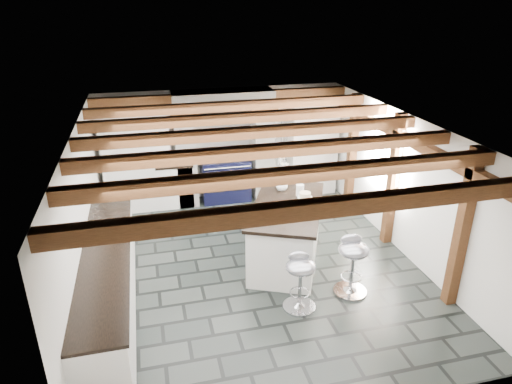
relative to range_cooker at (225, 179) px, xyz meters
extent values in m
plane|color=black|center=(0.00, -2.68, -0.47)|extent=(6.00, 6.00, 0.00)
plane|color=white|center=(0.00, 0.32, 0.68)|extent=(5.00, 0.00, 5.00)
plane|color=white|center=(-2.50, -2.68, 0.68)|extent=(0.00, 6.00, 6.00)
plane|color=white|center=(2.50, -2.68, 0.68)|extent=(0.00, 6.00, 6.00)
plane|color=white|center=(0.00, -2.68, 1.83)|extent=(6.00, 6.00, 0.00)
cube|color=white|center=(-0.80, 0.02, 0.48)|extent=(0.40, 0.60, 1.90)
cube|color=white|center=(0.80, 0.02, 0.48)|extent=(0.40, 0.60, 1.90)
cube|color=brown|center=(0.00, 0.02, 1.52)|extent=(2.10, 0.65, 0.18)
cube|color=white|center=(0.00, 0.02, 1.68)|extent=(2.00, 0.60, 0.31)
cube|color=black|center=(0.00, -0.30, 1.58)|extent=(1.00, 0.03, 0.22)
cube|color=silver|center=(0.00, -0.31, 1.58)|extent=(0.90, 0.01, 0.14)
cube|color=white|center=(-1.75, 0.02, 0.53)|extent=(1.30, 0.58, 2.00)
cube|color=white|center=(1.90, 0.02, 0.53)|extent=(1.00, 0.58, 2.00)
cube|color=white|center=(-2.20, -3.28, -0.03)|extent=(0.60, 3.80, 0.88)
cube|color=black|center=(-2.20, -3.28, 0.43)|extent=(0.64, 3.80, 0.04)
cube|color=white|center=(-1.05, 0.02, -0.03)|extent=(0.70, 0.60, 0.88)
cube|color=black|center=(-1.05, 0.02, 0.43)|extent=(0.74, 0.64, 0.04)
cube|color=brown|center=(2.42, -2.68, 1.48)|extent=(0.15, 5.80, 0.14)
plane|color=white|center=(2.48, -2.08, 1.08)|extent=(0.00, 0.90, 0.90)
cube|color=brown|center=(0.00, -5.28, 1.74)|extent=(5.00, 0.16, 0.16)
cube|color=brown|center=(0.00, -4.41, 1.74)|extent=(5.00, 0.16, 0.16)
cube|color=brown|center=(0.00, -3.54, 1.74)|extent=(5.00, 0.16, 0.16)
cube|color=brown|center=(0.00, -2.68, 1.74)|extent=(5.00, 0.16, 0.16)
cube|color=brown|center=(0.00, -1.81, 1.74)|extent=(5.00, 0.16, 0.16)
cube|color=brown|center=(0.00, -0.94, 1.74)|extent=(5.00, 0.16, 0.16)
cube|color=brown|center=(0.00, -0.08, 1.74)|extent=(5.00, 0.16, 0.16)
cube|color=brown|center=(2.42, -4.28, 0.68)|extent=(0.15, 0.15, 2.30)
cube|color=brown|center=(2.42, -2.48, 0.68)|extent=(0.15, 0.15, 2.30)
cube|color=brown|center=(2.42, -0.88, 0.68)|extent=(0.15, 0.15, 2.30)
cylinder|color=black|center=(0.45, -2.73, 1.46)|extent=(0.01, 0.01, 0.56)
cylinder|color=white|center=(0.45, -2.73, 1.13)|extent=(0.09, 0.09, 0.22)
cylinder|color=black|center=(0.50, -2.43, 1.46)|extent=(0.01, 0.01, 0.56)
cylinder|color=white|center=(0.50, -2.43, 1.13)|extent=(0.09, 0.09, 0.22)
cylinder|color=black|center=(0.55, -2.13, 1.46)|extent=(0.01, 0.01, 0.56)
cylinder|color=white|center=(0.55, -2.13, 1.13)|extent=(0.09, 0.09, 0.22)
cube|color=black|center=(0.00, 0.00, -0.02)|extent=(1.00, 0.60, 0.90)
ellipsoid|color=silver|center=(-0.25, 0.00, 0.46)|extent=(0.28, 0.28, 0.11)
ellipsoid|color=silver|center=(0.25, 0.00, 0.46)|extent=(0.28, 0.28, 0.11)
cylinder|color=silver|center=(0.00, -0.32, 0.35)|extent=(0.95, 0.03, 0.03)
cube|color=black|center=(-0.25, -0.30, -0.02)|extent=(0.35, 0.02, 0.30)
cube|color=black|center=(0.25, -0.30, -0.02)|extent=(0.35, 0.02, 0.30)
cube|color=white|center=(0.52, -2.61, 0.00)|extent=(1.66, 2.14, 0.94)
cube|color=black|center=(0.52, -2.61, 0.50)|extent=(1.78, 2.25, 0.05)
imported|color=white|center=(0.60, -2.06, 0.62)|extent=(0.26, 0.26, 0.20)
ellipsoid|color=#EB4421|center=(0.60, -2.06, 0.79)|extent=(0.21, 0.21, 0.13)
cylinder|color=white|center=(0.82, -2.34, 0.62)|extent=(0.13, 0.13, 0.19)
imported|color=white|center=(0.58, -2.75, 0.56)|extent=(0.36, 0.36, 0.07)
cylinder|color=white|center=(0.79, -2.68, 0.58)|extent=(0.05, 0.05, 0.11)
cylinder|color=white|center=(0.79, -2.68, 0.64)|extent=(0.23, 0.23, 0.02)
cylinder|color=#CAB487|center=(0.79, -2.68, 0.68)|extent=(0.18, 0.18, 0.07)
cylinder|color=silver|center=(1.16, -3.74, -0.45)|extent=(0.49, 0.49, 0.03)
cone|color=silver|center=(1.16, -3.74, -0.40)|extent=(0.22, 0.22, 0.09)
cylinder|color=silver|center=(1.16, -3.74, -0.10)|extent=(0.06, 0.06, 0.61)
torus|color=silver|center=(1.16, -3.74, -0.20)|extent=(0.31, 0.31, 0.02)
ellipsoid|color=gray|center=(1.16, -3.74, 0.24)|extent=(0.51, 0.51, 0.20)
ellipsoid|color=gray|center=(1.18, -3.63, 0.35)|extent=(0.33, 0.18, 0.17)
cylinder|color=silver|center=(0.32, -3.90, -0.45)|extent=(0.45, 0.45, 0.03)
cone|color=silver|center=(0.32, -3.90, -0.40)|extent=(0.21, 0.21, 0.08)
cylinder|color=silver|center=(0.32, -3.90, -0.12)|extent=(0.05, 0.05, 0.57)
torus|color=silver|center=(0.32, -3.90, -0.22)|extent=(0.29, 0.29, 0.02)
ellipsoid|color=gray|center=(0.32, -3.90, 0.20)|extent=(0.48, 0.48, 0.19)
ellipsoid|color=gray|center=(0.33, -3.80, 0.30)|extent=(0.31, 0.17, 0.16)
camera|label=1|loc=(-1.53, -8.80, 3.54)|focal=32.00mm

